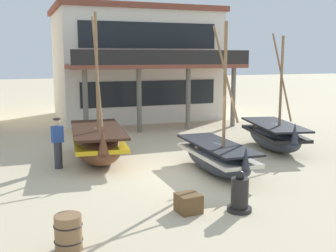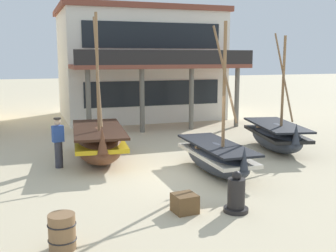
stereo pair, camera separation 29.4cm
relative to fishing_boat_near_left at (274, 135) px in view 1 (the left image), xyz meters
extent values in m
plane|color=beige|center=(-4.88, -2.02, -0.59)|extent=(120.00, 120.00, 0.00)
ellipsoid|color=#2D333D|center=(0.00, 0.02, -0.06)|extent=(2.23, 4.00, 1.04)
cube|color=black|center=(0.00, 0.02, 0.07)|extent=(2.21, 3.86, 0.13)
cube|color=black|center=(0.00, 0.02, 0.42)|extent=(2.26, 3.94, 0.07)
cone|color=#2D333D|center=(-0.38, -1.75, 0.41)|extent=(0.35, 0.35, 0.73)
cylinder|color=olive|center=(-0.10, -0.44, 2.00)|extent=(0.10, 0.10, 3.70)
cylinder|color=olive|center=(-0.10, -0.44, 2.37)|extent=(0.50, 2.02, 3.22)
cube|color=olive|center=(0.06, 0.30, 0.30)|extent=(1.39, 0.45, 0.06)
ellipsoid|color=brown|center=(-6.90, 0.76, 0.00)|extent=(2.11, 4.42, 1.16)
cube|color=gold|center=(-6.90, 0.76, 0.14)|extent=(2.11, 4.25, 0.14)
cube|color=#351E13|center=(-6.90, 0.76, 0.53)|extent=(2.15, 4.34, 0.08)
cone|color=brown|center=(-7.11, -1.27, 0.52)|extent=(0.37, 0.37, 0.81)
cylinder|color=olive|center=(-6.95, 0.23, 2.37)|extent=(0.10, 0.10, 4.29)
cylinder|color=olive|center=(-6.95, 0.23, 2.70)|extent=(0.36, 2.74, 3.60)
cube|color=olive|center=(-6.87, 1.08, 0.40)|extent=(1.60, 0.33, 0.06)
ellipsoid|color=#2D333D|center=(-3.66, -2.15, -0.11)|extent=(1.27, 3.73, 0.95)
cube|color=silver|center=(-3.66, -2.15, 0.01)|extent=(1.28, 3.58, 0.11)
cube|color=black|center=(-3.66, -2.15, 0.33)|extent=(1.31, 3.65, 0.07)
cone|color=#2D333D|center=(-3.67, -3.93, 0.32)|extent=(0.25, 0.25, 0.66)
cylinder|color=olive|center=(-3.66, -2.61, 2.09)|extent=(0.10, 0.10, 4.02)
cylinder|color=olive|center=(-3.66, -2.61, 2.62)|extent=(0.08, 1.71, 2.82)
cube|color=olive|center=(-3.66, -1.87, 0.22)|extent=(1.18, 0.17, 0.06)
cylinder|color=#33333D|center=(-8.34, 0.12, -0.15)|extent=(0.26, 0.26, 0.88)
cube|color=#2D4C99|center=(-8.34, 0.12, 0.56)|extent=(0.40, 0.30, 0.54)
sphere|color=beige|center=(-8.34, 0.12, 0.95)|extent=(0.22, 0.22, 0.22)
cylinder|color=#2D2823|center=(-8.34, 0.12, 1.07)|extent=(0.24, 0.24, 0.05)
cylinder|color=black|center=(-4.67, -5.34, -0.54)|extent=(0.60, 0.60, 0.10)
cylinder|color=black|center=(-4.67, -5.34, -0.13)|extent=(0.42, 0.42, 0.72)
sphere|color=black|center=(-4.67, -5.34, 0.30)|extent=(0.23, 0.23, 0.23)
cylinder|color=olive|center=(-8.76, -5.96, -0.24)|extent=(0.52, 0.52, 0.70)
torus|color=black|center=(-8.76, -5.96, -0.08)|extent=(0.56, 0.56, 0.03)
torus|color=black|center=(-8.76, -5.96, -0.39)|extent=(0.56, 0.56, 0.03)
cube|color=brown|center=(-5.84, -4.97, -0.36)|extent=(0.59, 0.59, 0.45)
cube|color=silver|center=(-2.66, 10.92, 2.49)|extent=(9.03, 6.48, 6.15)
cube|color=brown|center=(-2.66, 10.92, 5.72)|extent=(9.39, 6.74, 0.30)
cube|color=black|center=(-2.66, 7.65, 1.11)|extent=(7.58, 0.06, 1.35)
cube|color=black|center=(-2.66, 7.65, 4.18)|extent=(7.58, 0.06, 1.35)
cube|color=brown|center=(-2.66, 6.39, 2.59)|extent=(9.03, 2.59, 0.20)
cylinder|color=#666056|center=(-6.53, 5.48, 0.95)|extent=(0.24, 0.24, 3.08)
cylinder|color=#666056|center=(-3.95, 5.48, 0.95)|extent=(0.24, 0.24, 3.08)
cylinder|color=#666056|center=(-1.37, 5.48, 0.95)|extent=(0.24, 0.24, 3.08)
cylinder|color=#666056|center=(1.21, 5.48, 0.95)|extent=(0.24, 0.24, 3.08)
cube|color=black|center=(-2.66, 5.15, 3.04)|extent=(9.03, 0.08, 0.70)
camera|label=1|loc=(-9.55, -13.54, 3.09)|focal=43.94mm
camera|label=2|loc=(-9.28, -13.64, 3.09)|focal=43.94mm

